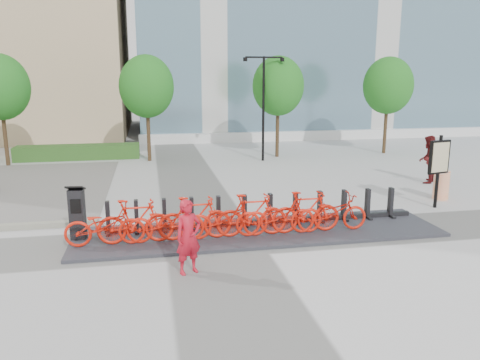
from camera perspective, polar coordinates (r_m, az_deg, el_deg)
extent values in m
plane|color=silver|center=(11.95, -3.36, -7.36)|extent=(120.00, 120.00, 0.00)
cube|color=#316126|center=(24.88, -19.09, 3.23)|extent=(6.00, 1.20, 0.70)
cylinder|color=#423422|center=(24.19, -26.74, 5.09)|extent=(0.18, 0.18, 3.00)
ellipsoid|color=#206E1E|center=(24.06, -27.23, 10.05)|extent=(2.60, 2.60, 2.99)
cylinder|color=#423422|center=(23.29, -11.10, 5.95)|extent=(0.18, 0.18, 3.00)
ellipsoid|color=#206E1E|center=(23.15, -11.32, 11.12)|extent=(2.60, 2.60, 2.99)
cylinder|color=#423422|center=(24.17, 4.59, 6.38)|extent=(0.18, 0.18, 3.00)
ellipsoid|color=#206E1E|center=(24.04, 4.67, 11.36)|extent=(2.60, 2.60, 2.99)
cylinder|color=#423422|center=(26.41, 17.31, 6.37)|extent=(0.18, 0.18, 3.00)
ellipsoid|color=#206E1E|center=(26.29, 17.61, 10.92)|extent=(2.60, 2.60, 2.99)
cylinder|color=black|center=(22.87, 2.86, 8.57)|extent=(0.12, 0.12, 5.00)
cube|color=black|center=(22.73, 1.79, 14.74)|extent=(0.90, 0.08, 0.08)
cube|color=black|center=(22.94, 4.06, 14.69)|extent=(0.90, 0.08, 0.08)
cylinder|color=black|center=(22.63, 0.64, 14.50)|extent=(0.20, 0.20, 0.18)
cylinder|color=black|center=(23.06, 5.17, 14.41)|extent=(0.20, 0.20, 0.18)
cube|color=#303139|center=(12.44, 2.43, -6.34)|extent=(9.60, 2.40, 0.08)
imported|color=red|center=(11.69, -16.16, -5.33)|extent=(1.89, 0.66, 0.99)
imported|color=red|center=(11.62, -12.63, -4.95)|extent=(1.84, 0.52, 1.10)
imported|color=red|center=(11.63, -9.06, -5.06)|extent=(1.89, 0.66, 0.99)
imported|color=red|center=(11.66, -5.52, -4.64)|extent=(1.84, 0.52, 1.10)
imported|color=red|center=(11.76, -2.01, -4.71)|extent=(1.89, 0.66, 0.99)
imported|color=red|center=(11.87, 1.43, -4.27)|extent=(1.84, 0.52, 1.10)
imported|color=red|center=(12.06, 4.78, -4.31)|extent=(1.89, 0.66, 0.99)
imported|color=red|center=(12.25, 8.04, -3.86)|extent=(1.84, 0.52, 1.10)
imported|color=red|center=(12.52, 11.16, -3.88)|extent=(1.89, 0.66, 0.99)
cube|color=black|center=(12.32, -19.21, -3.96)|extent=(0.39, 0.34, 1.27)
cube|color=black|center=(12.16, -19.44, -0.91)|extent=(0.46, 0.40, 0.16)
cube|color=black|center=(12.10, -19.40, -3.04)|extent=(0.25, 0.05, 0.35)
imported|color=red|center=(9.85, -6.30, -6.90)|extent=(0.69, 0.58, 1.59)
imported|color=#521213|center=(19.50, 21.93, 2.34)|extent=(1.13, 1.13, 1.85)
cylinder|color=#FF5300|center=(17.12, 23.32, -0.56)|extent=(0.65, 0.65, 0.98)
cylinder|color=black|center=(15.83, 22.98, 0.92)|extent=(0.10, 0.10, 2.30)
cube|color=black|center=(15.75, 23.13, 2.59)|extent=(0.76, 0.27, 1.05)
cube|color=beige|center=(15.70, 23.25, 2.55)|extent=(0.64, 0.16, 0.92)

